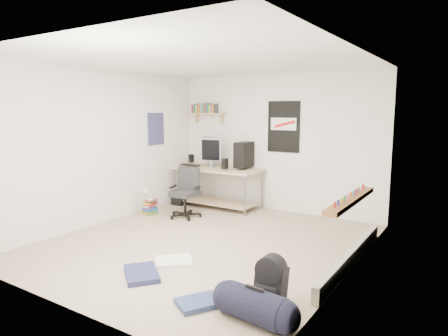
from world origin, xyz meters
The scene contains 26 objects.
floor centered at (0.00, 0.00, -0.01)m, with size 4.00×4.50×0.01m, color gray.
ceiling centered at (0.00, 0.00, 2.50)m, with size 4.00×4.50×0.01m, color white.
back_wall centered at (0.00, 2.25, 1.25)m, with size 4.00×0.01×2.50m, color silver.
left_wall centered at (-2.00, 0.00, 1.25)m, with size 0.01×4.50×2.50m, color silver.
right_wall centered at (2.00, 0.00, 1.25)m, with size 0.01×4.50×2.50m, color silver.
desk centered at (-1.03, 1.82, 0.36)m, with size 1.74×0.76×0.79m, color #CBB18D.
monitor_left centered at (-1.36, 2.00, 1.02)m, with size 0.42×0.10×0.46m, color #B5B6BB.
monitor_right centered at (-1.11, 1.77, 1.01)m, with size 0.40×0.10×0.44m, color gray.
pc_tower centered at (-0.53, 1.99, 1.03)m, with size 0.21×0.45×0.47m, color black.
keyboard centered at (-1.50, 1.61, 0.80)m, with size 0.43×0.15×0.02m, color black.
speaker_left centered at (-1.75, 1.97, 0.88)m, with size 0.08×0.08×0.17m, color black.
speaker_right centered at (-0.71, 1.61, 0.89)m, with size 0.10×0.10×0.19m, color black.
office_chair centered at (-1.07, 0.89, 0.49)m, with size 0.56×0.56×0.87m, color #272629.
wall_shelf centered at (-1.45, 2.14, 1.78)m, with size 0.80×0.22×0.24m, color tan.
poster_back_wall centered at (0.15, 2.23, 1.55)m, with size 0.62×0.03×0.92m, color black.
poster_left_wall centered at (-1.99, 1.20, 1.50)m, with size 0.02×0.42×0.60m, color navy.
window centered at (1.95, 0.30, 1.45)m, with size 0.10×1.50×1.26m, color brown.
baseboard_heater centered at (1.96, 0.30, 0.09)m, with size 0.08×2.50×0.18m, color #B7B2A8.
backpack centered at (1.59, -1.16, 0.20)m, with size 0.28×0.23×0.38m, color black.
duffel_bag centered at (1.61, -1.52, 0.14)m, with size 0.30×0.30×0.59m, color black.
tshirt centered at (0.12, -0.84, 0.02)m, with size 0.44×0.37×0.04m, color silver.
jeans_a centered at (0.08, -1.34, 0.03)m, with size 0.54×0.34×0.06m, color #22254F.
jeans_b centered at (1.02, -1.53, 0.03)m, with size 0.40×0.30×0.05m, color navy.
book_stack centered at (-1.69, 0.67, 0.15)m, with size 0.40×0.33×0.27m, color brown.
desk_lamp centered at (-1.67, 0.65, 0.38)m, with size 0.11×0.18×0.18m, color white.
subwoofer centered at (-1.75, 1.59, 0.14)m, with size 0.25×0.25×0.28m, color black.
Camera 1 is at (3.17, -4.41, 1.84)m, focal length 32.00 mm.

